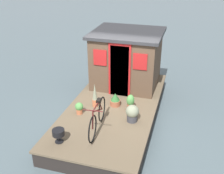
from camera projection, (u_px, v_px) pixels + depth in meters
ground_plane at (114, 118)px, 8.69m from camera, size 60.00×60.00×0.00m
houseboat_deck at (114, 111)px, 8.58m from camera, size 5.48×2.62×0.50m
houseboat_cabin at (127, 58)px, 9.45m from camera, size 2.14×2.35×1.89m
bicycle at (97, 117)px, 7.10m from camera, size 1.67×0.50×0.84m
potted_plant_sage at (115, 100)px, 8.35m from camera, size 0.32×0.32×0.41m
potted_plant_thyme at (130, 102)px, 8.08m from camera, size 0.23×0.23×0.50m
potted_plant_ivy at (95, 96)px, 8.22m from camera, size 0.16×0.16×0.76m
potted_plant_mint at (132, 113)px, 7.53m from camera, size 0.37×0.37×0.50m
potted_plant_rosemary at (79, 108)px, 7.91m from camera, size 0.24×0.24×0.36m
charcoal_grill at (58, 133)px, 6.68m from camera, size 0.31×0.31×0.36m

